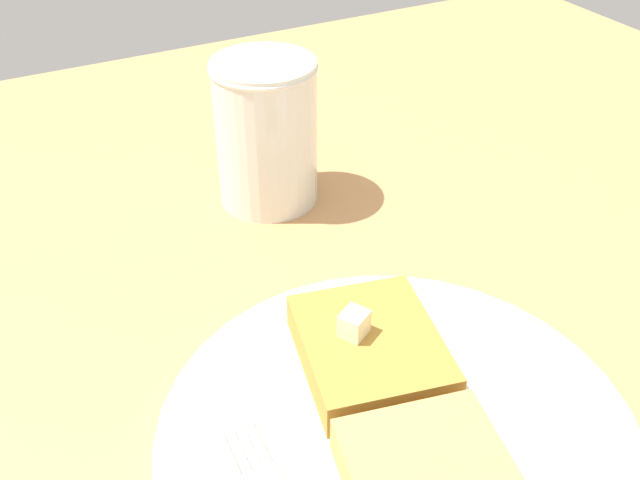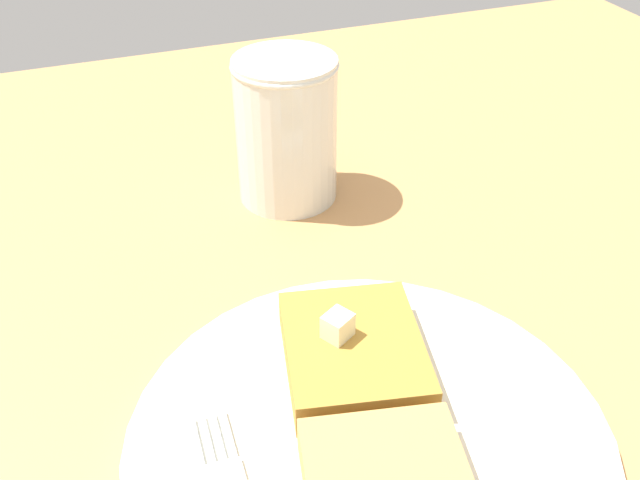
% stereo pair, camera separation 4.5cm
% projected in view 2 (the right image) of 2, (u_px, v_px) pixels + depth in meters
% --- Properties ---
extents(plate, '(0.26, 0.26, 0.01)m').
position_uv_depth(plate, '(369.00, 440.00, 0.37)').
color(plate, silver).
rests_on(plate, table_surface).
extents(toast_slice_left, '(0.11, 0.09, 0.02)m').
position_uv_depth(toast_slice_left, '(353.00, 353.00, 0.40)').
color(toast_slice_left, '#B07F30').
rests_on(toast_slice_left, plate).
extents(butter_pat_primary, '(0.02, 0.02, 0.02)m').
position_uv_depth(butter_pat_primary, '(338.00, 326.00, 0.39)').
color(butter_pat_primary, '#F5F0C8').
rests_on(butter_pat_primary, toast_slice_left).
extents(syrup_jar, '(0.08, 0.08, 0.11)m').
position_uv_depth(syrup_jar, '(287.00, 136.00, 0.55)').
color(syrup_jar, '#4C1A05').
rests_on(syrup_jar, table_surface).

